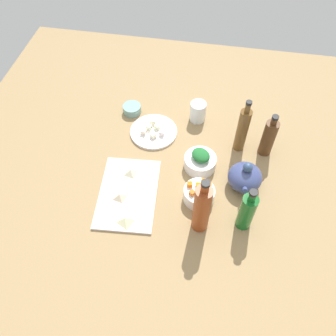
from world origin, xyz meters
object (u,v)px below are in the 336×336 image
object	(u,v)px
plate_tofu	(154,132)
bottle_0	(242,129)
bowl_greens	(200,162)
bowl_carrots	(199,194)
teapot	(245,177)
bowl_small_side	(132,109)
bottle_1	(202,208)
bottle_2	(247,211)
cutting_board	(128,193)
drinking_glass_0	(198,112)
bottle_3	(269,137)

from	to	relation	value
plate_tofu	bottle_0	size ratio (longest dim) A/B	0.79
bowl_greens	bowl_carrots	distance (cm)	15.96
teapot	bowl_small_side	bearing A→B (deg)	-121.52
bottle_1	bottle_2	world-z (taller)	bottle_1
plate_tofu	bowl_carrots	bearing A→B (deg)	37.80
teapot	bottle_2	world-z (taller)	bottle_2
cutting_board	bottle_2	distance (cm)	46.58
bowl_carrots	drinking_glass_0	size ratio (longest dim) A/B	1.27
teapot	cutting_board	bearing A→B (deg)	-74.45
bowl_small_side	bottle_0	bearing A→B (deg)	75.29
teapot	bottle_1	bearing A→B (deg)	-35.52
teapot	bottle_1	world-z (taller)	bottle_1
bowl_carrots	teapot	world-z (taller)	teapot
bottle_0	bottle_1	distance (cm)	42.67
bottle_0	drinking_glass_0	size ratio (longest dim) A/B	2.80
bottle_1	drinking_glass_0	xyz separation A→B (cm)	(-54.92, -7.64, -7.56)
bottle_0	bottle_2	bearing A→B (deg)	5.62
bowl_small_side	bottle_2	distance (cm)	74.99
plate_tofu	drinking_glass_0	xyz separation A→B (cm)	(-12.05, 18.44, 4.16)
bottle_0	bottle_1	bearing A→B (deg)	-16.62
bottle_0	bottle_1	size ratio (longest dim) A/B	0.94
bowl_small_side	teapot	size ratio (longest dim) A/B	0.55
bowl_greens	teapot	distance (cm)	19.54
bowl_greens	bottle_1	bearing A→B (deg)	6.72
teapot	bottle_3	bearing A→B (deg)	156.70
bowl_small_side	drinking_glass_0	bearing A→B (deg)	91.25
plate_tofu	bottle_3	distance (cm)	50.24
bottle_3	drinking_glass_0	bearing A→B (deg)	-115.32
plate_tofu	bowl_carrots	distance (cm)	39.74
bottle_3	bottle_1	bearing A→B (deg)	-30.11
bowl_greens	bottle_0	bearing A→B (deg)	131.09
plate_tofu	bottle_0	xyz separation A→B (cm)	(2.00, 38.28, 10.75)
bottle_2	plate_tofu	bearing A→B (deg)	-133.26
bottle_2	bottle_0	bearing A→B (deg)	-174.38
bottle_3	teapot	bearing A→B (deg)	-23.30
bowl_carrots	bottle_0	xyz separation A→B (cm)	(-29.35, 13.96, 8.44)
teapot	drinking_glass_0	world-z (taller)	teapot
plate_tofu	bottle_1	xyz separation A→B (cm)	(42.87, 26.08, 11.72)
bottle_3	drinking_glass_0	world-z (taller)	bottle_3
plate_tofu	teapot	bearing A→B (deg)	62.27
teapot	bottle_3	distance (cm)	21.13
bowl_small_side	bowl_greens	bearing A→B (deg)	52.93
bowl_greens	bottle_2	bearing A→B (deg)	38.50
teapot	bottle_1	size ratio (longest dim) A/B	0.55
teapot	drinking_glass_0	size ratio (longest dim) A/B	1.63
cutting_board	bowl_carrots	size ratio (longest dim) A/B	2.79
bowl_greens	bottle_2	size ratio (longest dim) A/B	0.61
cutting_board	bowl_small_side	distance (cm)	46.42
bottle_0	bottle_2	distance (cm)	37.73
bowl_greens	bottle_1	xyz separation A→B (cm)	(27.42, 3.23, 9.52)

